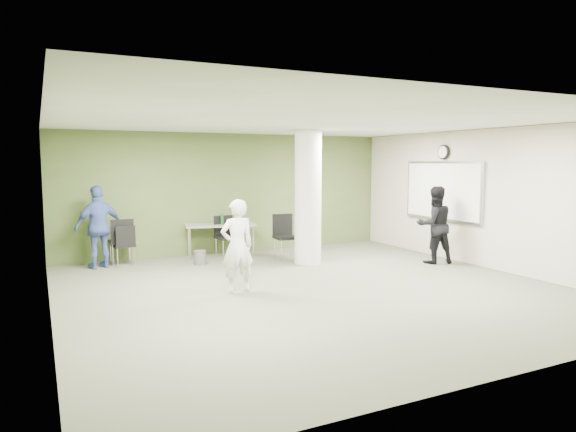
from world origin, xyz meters
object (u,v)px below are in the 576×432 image
folding_table (221,226)px  chair_back_left (122,238)px  man_black (435,225)px  woman_white (237,246)px  man_blue (99,227)px

folding_table → chair_back_left: bearing=-168.5°
chair_back_left → man_black: size_ratio=0.59×
folding_table → chair_back_left: size_ratio=1.72×
woman_white → man_blue: bearing=-60.6°
man_blue → chair_back_left: bearing=-177.2°
chair_back_left → man_black: bearing=156.1°
folding_table → woman_white: (-0.79, -3.20, 0.08)m
folding_table → woman_white: woman_white is taller
man_black → chair_back_left: bearing=-10.6°
woman_white → man_blue: size_ratio=0.92×
man_black → man_blue: bearing=-7.8°
chair_back_left → woman_white: woman_white is taller
woman_white → man_blue: (-1.81, 3.06, 0.07)m
folding_table → man_blue: bearing=-164.9°
man_black → man_blue: size_ratio=0.98×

